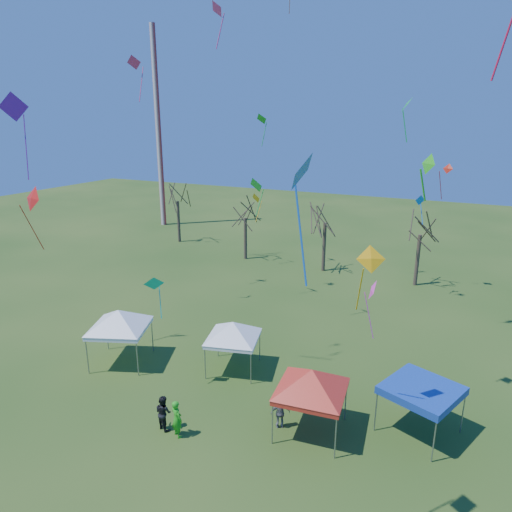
# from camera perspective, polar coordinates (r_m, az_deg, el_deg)

# --- Properties ---
(ground) EXTENTS (140.00, 140.00, 0.00)m
(ground) POSITION_cam_1_polar(r_m,az_deg,el_deg) (22.88, -5.36, -20.51)
(ground) COLOR #254717
(ground) RESTS_ON ground
(radio_mast) EXTENTS (0.70, 0.70, 25.00)m
(radio_mast) POSITION_cam_1_polar(r_m,az_deg,el_deg) (62.17, -12.11, 15.19)
(radio_mast) COLOR silver
(radio_mast) RESTS_ON ground
(tree_0) EXTENTS (3.83, 3.83, 8.44)m
(tree_0) POSITION_cam_1_polar(r_m,az_deg,el_deg) (53.10, -9.86, 8.57)
(tree_0) COLOR #3D2D21
(tree_0) RESTS_ON ground
(tree_1) EXTENTS (3.42, 3.42, 7.54)m
(tree_1) POSITION_cam_1_polar(r_m,az_deg,el_deg) (45.72, -1.36, 6.64)
(tree_1) COLOR #3D2D21
(tree_1) RESTS_ON ground
(tree_2) EXTENTS (3.71, 3.71, 8.18)m
(tree_2) POSITION_cam_1_polar(r_m,az_deg,el_deg) (42.30, 8.73, 6.30)
(tree_2) COLOR #3D2D21
(tree_2) RESTS_ON ground
(tree_3) EXTENTS (3.59, 3.59, 7.91)m
(tree_3) POSITION_cam_1_polar(r_m,az_deg,el_deg) (40.44, 20.05, 4.70)
(tree_3) COLOR #3D2D21
(tree_3) RESTS_ON ground
(tent_white_west) EXTENTS (4.05, 4.05, 3.83)m
(tent_white_west) POSITION_cam_1_polar(r_m,az_deg,el_deg) (27.58, -16.83, -6.91)
(tent_white_west) COLOR gray
(tent_white_west) RESTS_ON ground
(tent_white_mid) EXTENTS (3.77, 3.77, 3.43)m
(tent_white_mid) POSITION_cam_1_polar(r_m,az_deg,el_deg) (25.80, -2.90, -8.64)
(tent_white_mid) COLOR gray
(tent_white_mid) RESTS_ON ground
(tent_red) EXTENTS (4.18, 4.18, 3.70)m
(tent_red) POSITION_cam_1_polar(r_m,az_deg,el_deg) (21.02, 7.01, -14.42)
(tent_red) COLOR gray
(tent_red) RESTS_ON ground
(tent_blue) EXTENTS (3.85, 3.85, 2.34)m
(tent_blue) POSITION_cam_1_polar(r_m,az_deg,el_deg) (22.57, 20.02, -15.53)
(tent_blue) COLOR gray
(tent_blue) RESTS_ON ground
(person_grey) EXTENTS (0.97, 0.80, 1.55)m
(person_grey) POSITION_cam_1_polar(r_m,az_deg,el_deg) (22.37, 3.06, -18.97)
(person_grey) COLOR slate
(person_grey) RESTS_ON ground
(person_green) EXTENTS (0.78, 0.67, 1.81)m
(person_green) POSITION_cam_1_polar(r_m,az_deg,el_deg) (22.06, -9.87, -19.39)
(person_green) COLOR green
(person_green) RESTS_ON ground
(person_dark) EXTENTS (0.97, 0.85, 1.69)m
(person_dark) POSITION_cam_1_polar(r_m,az_deg,el_deg) (22.65, -11.50, -18.60)
(person_dark) COLOR black
(person_dark) RESTS_ON ground
(kite_1) EXTENTS (1.21, 1.16, 2.32)m
(kite_1) POSITION_cam_1_polar(r_m,az_deg,el_deg) (23.31, -12.62, -3.37)
(kite_1) COLOR #0CB59E
(kite_1) RESTS_ON ground
(kite_14) EXTENTS (1.68, 1.20, 4.14)m
(kite_14) POSITION_cam_1_polar(r_m,az_deg,el_deg) (30.48, -26.23, 6.40)
(kite_14) COLOR red
(kite_14) RESTS_ON ground
(kite_17) EXTENTS (0.73, 1.11, 3.22)m
(kite_17) POSITION_cam_1_polar(r_m,az_deg,el_deg) (22.58, 14.24, -4.24)
(kite_17) COLOR #F937B7
(kite_17) RESTS_ON ground
(kite_5) EXTENTS (0.70, 1.17, 3.70)m
(kite_5) POSITION_cam_1_polar(r_m,az_deg,el_deg) (11.90, 5.57, 10.23)
(kite_5) COLOR blue
(kite_5) RESTS_ON ground
(kite_24) EXTENTS (1.19, 1.08, 2.60)m
(kite_24) POSITION_cam_1_polar(r_m,az_deg,el_deg) (29.38, -4.83, 28.37)
(kite_24) COLOR #EA347F
(kite_24) RESTS_ON ground
(kite_25) EXTENTS (0.56, 0.61, 1.43)m
(kite_25) POSITION_cam_1_polar(r_m,az_deg,el_deg) (14.39, 20.63, 10.56)
(kite_25) COLOR green
(kite_25) RESTS_ON ground
(kite_8) EXTENTS (1.49, 1.14, 4.60)m
(kite_8) POSITION_cam_1_polar(r_m,az_deg,el_deg) (28.44, -27.99, 16.09)
(kite_8) COLOR purple
(kite_8) RESTS_ON ground
(kite_11) EXTENTS (1.56, 1.29, 2.93)m
(kite_11) POSITION_cam_1_polar(r_m,az_deg,el_deg) (34.98, 0.07, 8.89)
(kite_11) COLOR green
(kite_11) RESTS_ON ground
(kite_7) EXTENTS (1.23, 0.98, 3.26)m
(kite_7) POSITION_cam_1_polar(r_m,az_deg,el_deg) (36.98, -14.96, 22.29)
(kite_7) COLOR #CC2D6A
(kite_7) RESTS_ON ground
(kite_27) EXTENTS (1.26, 1.03, 2.71)m
(kite_27) POSITION_cam_1_polar(r_m,az_deg,el_deg) (17.65, 14.15, -0.47)
(kite_27) COLOR #FFAA0D
(kite_27) RESTS_ON ground
(kite_18) EXTENTS (0.60, 0.81, 1.88)m
(kite_18) POSITION_cam_1_polar(r_m,az_deg,el_deg) (20.95, 18.32, 17.44)
(kite_18) COLOR green
(kite_18) RESTS_ON ground
(kite_22) EXTENTS (1.05, 0.92, 2.93)m
(kite_22) POSITION_cam_1_polar(r_m,az_deg,el_deg) (39.15, 22.79, 9.89)
(kite_22) COLOR red
(kite_22) RESTS_ON ground
(kite_13) EXTENTS (1.23, 1.03, 2.78)m
(kite_13) POSITION_cam_1_polar(r_m,az_deg,el_deg) (43.70, 0.05, 7.24)
(kite_13) COLOR yellow
(kite_13) RESTS_ON ground
(kite_2) EXTENTS (1.41, 1.20, 2.91)m
(kite_2) POSITION_cam_1_polar(r_m,az_deg,el_deg) (42.64, 0.75, 16.77)
(kite_2) COLOR #179A26
(kite_2) RESTS_ON ground
(kite_19) EXTENTS (0.82, 0.79, 2.27)m
(kite_19) POSITION_cam_1_polar(r_m,az_deg,el_deg) (37.12, 19.80, 6.51)
(kite_19) COLOR #167CF1
(kite_19) RESTS_ON ground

